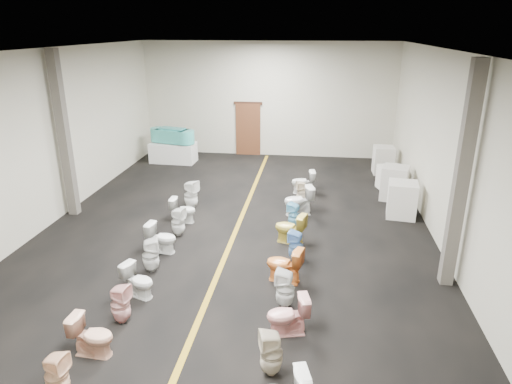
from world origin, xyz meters
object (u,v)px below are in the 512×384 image
appliance_crate_c (390,178)px  toilet_left_6 (162,238)px  toilet_left_2 (92,336)px  toilet_right_2 (271,353)px  toilet_left_4 (138,281)px  toilet_right_8 (294,215)px  appliance_crate_a (402,200)px  toilet_right_3 (288,316)px  display_table (173,152)px  toilet_right_10 (302,192)px  bathtub (172,135)px  toilet_right_11 (303,182)px  toilet_right_5 (284,265)px  toilet_right_7 (290,228)px  toilet_left_1 (57,375)px  toilet_right_4 (285,289)px  toilet_right_9 (299,201)px  appliance_crate_d (383,160)px  toilet_left_3 (121,304)px  toilet_left_9 (191,195)px  toilet_left_7 (178,222)px  toilet_left_8 (183,210)px  appliance_crate_b (395,183)px  toilet_left_5 (151,255)px

appliance_crate_c → toilet_left_6: size_ratio=1.09×
toilet_left_2 → toilet_right_2: toilet_right_2 is taller
toilet_left_4 → toilet_right_8: (2.83, 3.69, 0.00)m
appliance_crate_a → toilet_right_3: bearing=-116.3°
display_table → toilet_right_8: 7.49m
appliance_crate_a → toilet_right_10: (-2.79, 0.65, -0.15)m
bathtub → toilet_right_11: size_ratio=2.45×
appliance_crate_c → toilet_right_3: size_ratio=1.06×
toilet_right_5 → toilet_right_7: size_ratio=0.99×
toilet_left_1 → toilet_left_4: size_ratio=1.07×
toilet_left_1 → toilet_right_4: toilet_right_4 is taller
bathtub → toilet_right_9: 6.96m
appliance_crate_d → toilet_right_10: size_ratio=1.43×
toilet_left_3 → toilet_right_10: size_ratio=1.09×
toilet_left_9 → toilet_right_9: toilet_left_9 is taller
toilet_left_7 → toilet_right_11: size_ratio=1.01×
toilet_left_6 → toilet_left_1: bearing=-173.1°
appliance_crate_a → toilet_right_4: (-2.88, -4.82, -0.11)m
toilet_left_8 → toilet_right_3: (3.12, -4.43, 0.02)m
toilet_left_3 → toilet_left_4: size_ratio=1.12×
toilet_left_7 → appliance_crate_a: bearing=-59.3°
toilet_left_7 → toilet_right_9: bearing=-47.6°
toilet_left_4 → toilet_right_10: 6.22m
toilet_left_2 → toilet_left_4: toilet_left_2 is taller
toilet_left_1 → toilet_left_8: (0.02, 6.27, -0.02)m
appliance_crate_a → toilet_right_4: size_ratio=1.28×
toilet_right_5 → toilet_right_11: bearing=-168.1°
toilet_left_2 → toilet_right_3: 3.20m
appliance_crate_a → toilet_left_2: size_ratio=1.40×
bathtub → toilet_left_9: (1.98, -4.67, -0.64)m
bathtub → toilet_right_5: bathtub is taller
appliance_crate_b → appliance_crate_c: size_ratio=1.33×
toilet_left_9 → toilet_right_3: 6.25m
toilet_left_2 → toilet_left_7: (0.06, 4.51, 0.02)m
toilet_left_2 → toilet_right_3: size_ratio=0.96×
appliance_crate_d → toilet_left_5: appliance_crate_d is taller
toilet_right_2 → toilet_right_7: 4.55m
bathtub → appliance_crate_a: (7.93, -4.44, -0.58)m
toilet_left_5 → toilet_left_9: toilet_left_9 is taller
bathtub → toilet_left_5: bathtub is taller
toilet_right_3 → toilet_right_2: bearing=-24.2°
toilet_left_4 → toilet_right_3: (2.97, -0.80, 0.03)m
toilet_right_2 → toilet_right_11: 8.16m
bathtub → toilet_right_4: bathtub is taller
toilet_right_11 → toilet_left_4: bearing=-33.8°
toilet_left_8 → toilet_left_1: bearing=179.7°
appliance_crate_b → toilet_left_2: size_ratio=1.46×
toilet_left_9 → toilet_right_8: bearing=-84.7°
appliance_crate_b → appliance_crate_c: 0.92m
toilet_left_2 → toilet_right_4: size_ratio=0.91×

